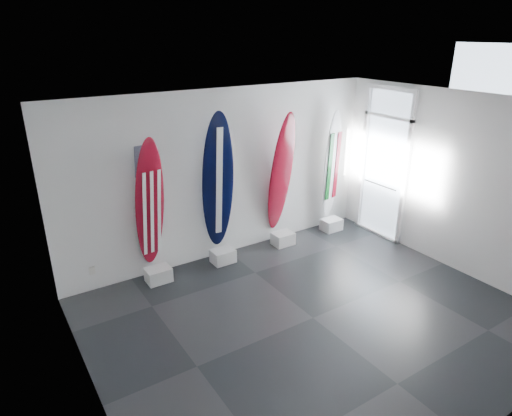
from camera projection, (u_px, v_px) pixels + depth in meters
floor at (313, 318)px, 6.45m from camera, size 6.00×6.00×0.00m
ceiling at (325, 108)px, 5.34m from camera, size 6.00×6.00×0.00m
wall_back at (226, 175)px, 7.84m from camera, size 6.00×0.00×6.00m
wall_front at (503, 318)px, 3.94m from camera, size 6.00×0.00×6.00m
wall_left at (84, 289)px, 4.38m from camera, size 0.00×5.00×5.00m
wall_right at (457, 184)px, 7.40m from camera, size 0.00×5.00×5.00m
display_block_usa at (159, 275)px, 7.35m from camera, size 0.40×0.30×0.24m
surfboard_usa at (150, 204)px, 6.98m from camera, size 0.55×0.47×2.20m
display_block_navy at (223, 256)px, 7.96m from camera, size 0.40×0.30×0.24m
surfboard_navy at (218, 183)px, 7.54m from camera, size 0.61×0.46×2.47m
display_block_swiss at (283, 239)px, 8.63m from camera, size 0.40×0.30×0.24m
surfboard_swiss at (281, 174)px, 8.23m from camera, size 0.59×0.54×2.34m
display_block_italy at (331, 224)px, 9.26m from camera, size 0.40×0.30×0.24m
surfboard_italy at (332, 166)px, 8.88m from camera, size 0.53×0.27×2.23m
wall_outlet at (92, 271)px, 7.01m from camera, size 0.09×0.02×0.13m
glass_door at (384, 166)px, 8.63m from camera, size 0.12×1.16×2.85m
balcony at (422, 198)px, 9.64m from camera, size 2.80×2.20×1.20m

